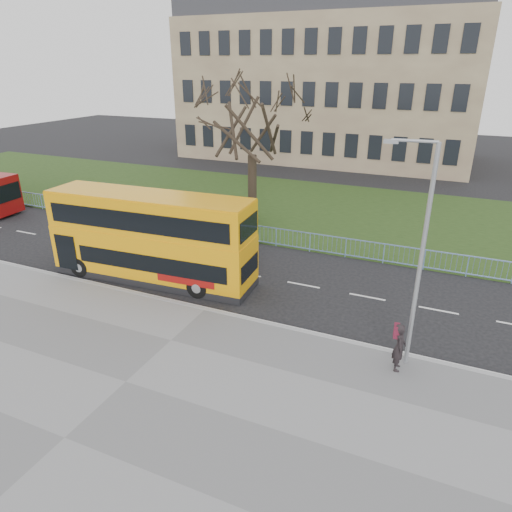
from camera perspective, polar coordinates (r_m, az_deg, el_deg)
The scene contains 10 objects.
ground at distance 20.65m, azimuth -4.22°, elevation -4.96°, with size 120.00×120.00×0.00m, color black.
pavement at distance 15.93m, azimuth -15.95°, elevation -15.03°, with size 80.00×10.50×0.12m, color slate.
kerb at distance 19.43m, azimuth -6.36°, elevation -6.72°, with size 80.00×0.20×0.14m, color gray.
grass_verge at distance 33.00m, azimuth 7.42°, elevation 5.81°, with size 80.00×15.40×0.08m, color #213814.
guard_railing at distance 25.91m, azimuth 2.53°, elevation 2.37°, with size 40.00×0.12×1.10m, color #7FA3E2, non-canonical shape.
bare_tree at distance 28.91m, azimuth -0.48°, elevation 14.12°, with size 7.19×7.19×10.27m, color black, non-canonical shape.
civic_building at distance 52.93m, azimuth 9.23°, elevation 19.77°, with size 30.00×15.00×14.00m, color #7A624D.
yellow_bus at distance 21.90m, azimuth -13.00°, elevation 2.52°, with size 9.99×2.93×4.13m.
pedestrian at distance 16.10m, azimuth 17.47°, elevation -10.80°, with size 0.62×0.41×1.71m, color black.
street_lamp at distance 15.06m, azimuth 19.71°, elevation 0.54°, with size 1.59×0.28×7.52m.
Camera 1 is at (8.71, -16.06, 9.62)m, focal length 32.00 mm.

